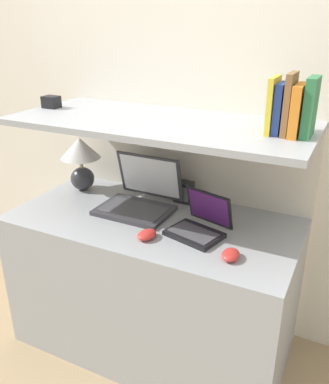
{
  "coord_description": "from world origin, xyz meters",
  "views": [
    {
      "loc": [
        0.81,
        -1.18,
        1.6
      ],
      "look_at": [
        0.06,
        0.33,
        0.89
      ],
      "focal_mm": 38.0,
      "sensor_mm": 36.0,
      "label": 1
    }
  ],
  "objects_px": {
    "computer_mouse": "(147,235)",
    "book_brown": "(289,104)",
    "table_lamp": "(81,157)",
    "second_mouse": "(231,255)",
    "book_yellow": "(273,105)",
    "book_orange": "(298,110)",
    "router_box": "(184,192)",
    "book_blue": "(280,109)",
    "laptop_large": "(139,199)",
    "book_green": "(310,107)",
    "laptop_small": "(199,225)",
    "shelf_gadget": "(51,102)"
  },
  "relations": [
    {
      "from": "second_mouse",
      "to": "router_box",
      "type": "xyz_separation_m",
      "value": [
        -0.39,
        0.42,
        0.04
      ]
    },
    {
      "from": "table_lamp",
      "to": "book_orange",
      "type": "xyz_separation_m",
      "value": [
        1.11,
        -0.08,
        0.37
      ]
    },
    {
      "from": "laptop_small",
      "to": "book_yellow",
      "type": "relative_size",
      "value": 1.28
    },
    {
      "from": "computer_mouse",
      "to": "book_blue",
      "type": "distance_m",
      "value": 0.75
    },
    {
      "from": "second_mouse",
      "to": "router_box",
      "type": "distance_m",
      "value": 0.57
    },
    {
      "from": "book_yellow",
      "to": "book_brown",
      "type": "bearing_deg",
      "value": 0.0
    },
    {
      "from": "book_orange",
      "to": "book_brown",
      "type": "distance_m",
      "value": 0.04
    },
    {
      "from": "book_orange",
      "to": "book_blue",
      "type": "height_order",
      "value": "same"
    },
    {
      "from": "laptop_large",
      "to": "shelf_gadget",
      "type": "bearing_deg",
      "value": -179.56
    },
    {
      "from": "book_green",
      "to": "book_brown",
      "type": "relative_size",
      "value": 0.95
    },
    {
      "from": "laptop_large",
      "to": "second_mouse",
      "type": "height_order",
      "value": "laptop_large"
    },
    {
      "from": "laptop_small",
      "to": "shelf_gadget",
      "type": "height_order",
      "value": "shelf_gadget"
    },
    {
      "from": "laptop_large",
      "to": "book_green",
      "type": "distance_m",
      "value": 0.91
    },
    {
      "from": "table_lamp",
      "to": "book_yellow",
      "type": "xyz_separation_m",
      "value": [
        1.01,
        -0.08,
        0.38
      ]
    },
    {
      "from": "laptop_small",
      "to": "second_mouse",
      "type": "relative_size",
      "value": 2.8
    },
    {
      "from": "laptop_small",
      "to": "computer_mouse",
      "type": "relative_size",
      "value": 2.49
    },
    {
      "from": "router_box",
      "to": "table_lamp",
      "type": "bearing_deg",
      "value": -170.67
    },
    {
      "from": "table_lamp",
      "to": "laptop_large",
      "type": "bearing_deg",
      "value": -11.05
    },
    {
      "from": "book_yellow",
      "to": "shelf_gadget",
      "type": "relative_size",
      "value": 2.7
    },
    {
      "from": "computer_mouse",
      "to": "book_green",
      "type": "relative_size",
      "value": 0.5
    },
    {
      "from": "laptop_small",
      "to": "book_yellow",
      "type": "bearing_deg",
      "value": 23.38
    },
    {
      "from": "table_lamp",
      "to": "second_mouse",
      "type": "xyz_separation_m",
      "value": [
        0.96,
        -0.33,
        -0.17
      ]
    },
    {
      "from": "laptop_large",
      "to": "computer_mouse",
      "type": "height_order",
      "value": "laptop_large"
    },
    {
      "from": "book_orange",
      "to": "book_blue",
      "type": "relative_size",
      "value": 1.0
    },
    {
      "from": "table_lamp",
      "to": "book_blue",
      "type": "height_order",
      "value": "book_blue"
    },
    {
      "from": "laptop_small",
      "to": "second_mouse",
      "type": "height_order",
      "value": "laptop_small"
    },
    {
      "from": "router_box",
      "to": "book_orange",
      "type": "relative_size",
      "value": 0.57
    },
    {
      "from": "table_lamp",
      "to": "second_mouse",
      "type": "bearing_deg",
      "value": -18.9
    },
    {
      "from": "table_lamp",
      "to": "book_blue",
      "type": "relative_size",
      "value": 1.52
    },
    {
      "from": "book_orange",
      "to": "laptop_small",
      "type": "bearing_deg",
      "value": -162.73
    },
    {
      "from": "book_yellow",
      "to": "laptop_small",
      "type": "bearing_deg",
      "value": -156.62
    },
    {
      "from": "book_orange",
      "to": "book_green",
      "type": "bearing_deg",
      "value": 0.0
    },
    {
      "from": "table_lamp",
      "to": "laptop_small",
      "type": "relative_size",
      "value": 1.07
    },
    {
      "from": "book_yellow",
      "to": "book_orange",
      "type": "bearing_deg",
      "value": 0.0
    },
    {
      "from": "laptop_small",
      "to": "book_orange",
      "type": "xyz_separation_m",
      "value": [
        0.34,
        0.11,
        0.52
      ]
    },
    {
      "from": "table_lamp",
      "to": "book_orange",
      "type": "distance_m",
      "value": 1.17
    },
    {
      "from": "laptop_small",
      "to": "laptop_large",
      "type": "bearing_deg",
      "value": 163.32
    },
    {
      "from": "laptop_large",
      "to": "book_brown",
      "type": "bearing_deg",
      "value": -0.33
    },
    {
      "from": "book_orange",
      "to": "book_yellow",
      "type": "relative_size",
      "value": 0.9
    },
    {
      "from": "computer_mouse",
      "to": "shelf_gadget",
      "type": "bearing_deg",
      "value": 159.81
    },
    {
      "from": "computer_mouse",
      "to": "book_yellow",
      "type": "distance_m",
      "value": 0.74
    },
    {
      "from": "table_lamp",
      "to": "router_box",
      "type": "distance_m",
      "value": 0.59
    },
    {
      "from": "second_mouse",
      "to": "book_green",
      "type": "relative_size",
      "value": 0.44
    },
    {
      "from": "router_box",
      "to": "book_blue",
      "type": "xyz_separation_m",
      "value": [
        0.47,
        -0.18,
        0.5
      ]
    },
    {
      "from": "router_box",
      "to": "book_blue",
      "type": "distance_m",
      "value": 0.71
    },
    {
      "from": "book_green",
      "to": "book_orange",
      "type": "distance_m",
      "value": 0.05
    },
    {
      "from": "laptop_small",
      "to": "second_mouse",
      "type": "xyz_separation_m",
      "value": [
        0.19,
        -0.14,
        -0.02
      ]
    },
    {
      "from": "second_mouse",
      "to": "book_blue",
      "type": "relative_size",
      "value": 0.51
    },
    {
      "from": "laptop_large",
      "to": "book_orange",
      "type": "xyz_separation_m",
      "value": [
        0.7,
        -0.0,
        0.5
      ]
    },
    {
      "from": "computer_mouse",
      "to": "book_brown",
      "type": "bearing_deg",
      "value": 26.84
    }
  ]
}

